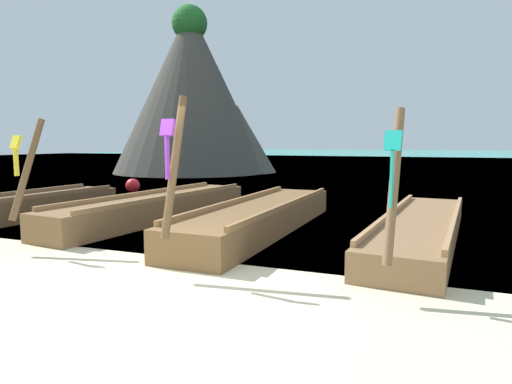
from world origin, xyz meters
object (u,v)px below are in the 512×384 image
longtail_boat_orange_ribbon (16,208)px  mooring_buoy_near (133,186)px  longtail_boat_violet_ribbon (261,217)px  longtail_boat_yellow_ribbon (156,208)px  longtail_boat_turquoise_ribbon (421,229)px  karst_rock (195,95)px

longtail_boat_orange_ribbon → mooring_buoy_near: size_ratio=11.80×
longtail_boat_violet_ribbon → longtail_boat_yellow_ribbon: bearing=173.3°
longtail_boat_violet_ribbon → mooring_buoy_near: size_ratio=12.84×
longtail_boat_yellow_ribbon → mooring_buoy_near: 6.42m
longtail_boat_orange_ribbon → longtail_boat_violet_ribbon: (6.22, 1.03, -0.00)m
longtail_boat_orange_ribbon → longtail_boat_turquoise_ribbon: 9.63m
longtail_boat_orange_ribbon → longtail_boat_violet_ribbon: longtail_boat_orange_ribbon is taller
longtail_boat_yellow_ribbon → mooring_buoy_near: size_ratio=13.00×
longtail_boat_orange_ribbon → longtail_boat_yellow_ribbon: (3.24, 1.38, 0.00)m
longtail_boat_yellow_ribbon → longtail_boat_turquoise_ribbon: size_ratio=1.00×
longtail_boat_orange_ribbon → longtail_boat_turquoise_ribbon: bearing=7.4°
longtail_boat_turquoise_ribbon → karst_rock: size_ratio=0.68×
longtail_boat_orange_ribbon → longtail_boat_violet_ribbon: bearing=9.4°
karst_rock → longtail_boat_orange_ribbon: bearing=-75.1°
longtail_boat_orange_ribbon → longtail_boat_turquoise_ribbon: size_ratio=0.90×
longtail_boat_turquoise_ribbon → mooring_buoy_near: bearing=155.3°
longtail_boat_yellow_ribbon → mooring_buoy_near: (-4.31, 4.76, -0.03)m
longtail_boat_violet_ribbon → karst_rock: 20.60m
longtail_boat_turquoise_ribbon → karst_rock: 22.40m
longtail_boat_yellow_ribbon → karst_rock: 18.88m
longtail_boat_violet_ribbon → karst_rock: (-10.96, 16.79, 4.75)m
mooring_buoy_near → longtail_boat_turquoise_ribbon: bearing=-24.7°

